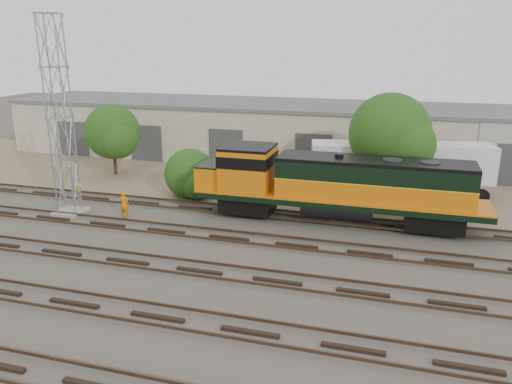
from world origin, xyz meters
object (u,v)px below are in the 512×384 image
(worker, at_px, (124,204))
(locomotive, at_px, (333,184))
(signal_tower, at_px, (60,121))
(semi_trailer, at_px, (405,164))

(worker, bearing_deg, locomotive, -168.85)
(signal_tower, distance_m, worker, 6.57)
(worker, distance_m, semi_trailer, 19.91)
(locomotive, relative_size, worker, 10.01)
(signal_tower, xyz_separation_m, worker, (3.95, 0.24, -5.25))
(signal_tower, distance_m, semi_trailer, 23.76)
(locomotive, xyz_separation_m, semi_trailer, (4.29, 6.88, 0.01))
(worker, height_order, semi_trailer, semi_trailer)
(worker, xyz_separation_m, semi_trailer, (17.27, 9.79, 1.58))
(locomotive, relative_size, signal_tower, 1.43)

